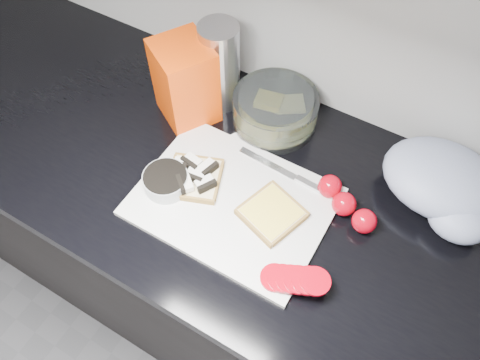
% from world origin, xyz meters
% --- Properties ---
extents(base_cabinet, '(3.50, 0.60, 0.86)m').
position_xyz_m(base_cabinet, '(0.00, 1.20, 0.43)').
color(base_cabinet, black).
rests_on(base_cabinet, ground).
extents(countertop, '(3.50, 0.64, 0.04)m').
position_xyz_m(countertop, '(0.00, 1.20, 0.88)').
color(countertop, black).
rests_on(countertop, base_cabinet).
extents(cutting_board, '(0.40, 0.30, 0.01)m').
position_xyz_m(cutting_board, '(-0.04, 1.14, 0.91)').
color(cutting_board, silver).
rests_on(cutting_board, countertop).
extents(bread_left, '(0.15, 0.15, 0.04)m').
position_xyz_m(bread_left, '(-0.14, 1.14, 0.92)').
color(bread_left, beige).
rests_on(bread_left, cutting_board).
extents(bread_right, '(0.15, 0.15, 0.02)m').
position_xyz_m(bread_right, '(0.04, 1.15, 0.92)').
color(bread_right, beige).
rests_on(bread_right, cutting_board).
extents(tomato_slices, '(0.14, 0.10, 0.03)m').
position_xyz_m(tomato_slices, '(0.15, 1.04, 0.93)').
color(tomato_slices, '#AC0312').
rests_on(tomato_slices, cutting_board).
extents(knife, '(0.21, 0.03, 0.01)m').
position_xyz_m(knife, '(0.03, 1.26, 0.92)').
color(knife, silver).
rests_on(knife, cutting_board).
extents(seed_tub, '(0.10, 0.10, 0.05)m').
position_xyz_m(seed_tub, '(-0.19, 1.10, 0.93)').
color(seed_tub, '#AAAFAF').
rests_on(seed_tub, countertop).
extents(tub_lid, '(0.11, 0.11, 0.01)m').
position_xyz_m(tub_lid, '(-0.10, 1.28, 0.90)').
color(tub_lid, silver).
rests_on(tub_lid, countertop).
extents(glass_bowl, '(0.20, 0.20, 0.08)m').
position_xyz_m(glass_bowl, '(-0.08, 1.39, 0.94)').
color(glass_bowl, silver).
rests_on(glass_bowl, countertop).
extents(bread_bag, '(0.17, 0.17, 0.20)m').
position_xyz_m(bread_bag, '(-0.27, 1.31, 1.00)').
color(bread_bag, '#EB4503').
rests_on(bread_bag, countertop).
extents(steel_canister, '(0.09, 0.09, 0.22)m').
position_xyz_m(steel_canister, '(-0.22, 1.38, 1.01)').
color(steel_canister, '#AEAEB3').
rests_on(steel_canister, countertop).
extents(grocery_bag, '(0.25, 0.22, 0.11)m').
position_xyz_m(grocery_bag, '(0.32, 1.37, 0.95)').
color(grocery_bag, '#9CA6C0').
rests_on(grocery_bag, countertop).
extents(whole_tomatoes, '(0.15, 0.09, 0.05)m').
position_xyz_m(whole_tomatoes, '(0.17, 1.24, 0.93)').
color(whole_tomatoes, '#AC0312').
rests_on(whole_tomatoes, countertop).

